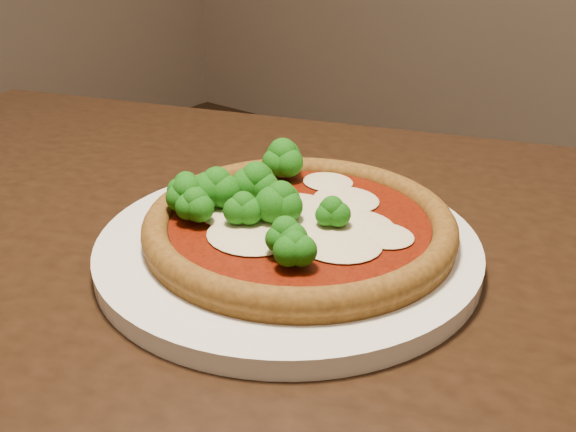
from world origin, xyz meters
The scene contains 3 objects.
dining_table centered at (0.25, -0.20, 0.66)m, with size 1.42×1.24×0.75m.
plate centered at (0.27, -0.13, 0.76)m, with size 0.34×0.34×0.02m, color white.
pizza centered at (0.27, -0.12, 0.78)m, with size 0.28×0.28×0.06m.
Camera 1 is at (0.58, -0.53, 1.04)m, focal length 40.00 mm.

